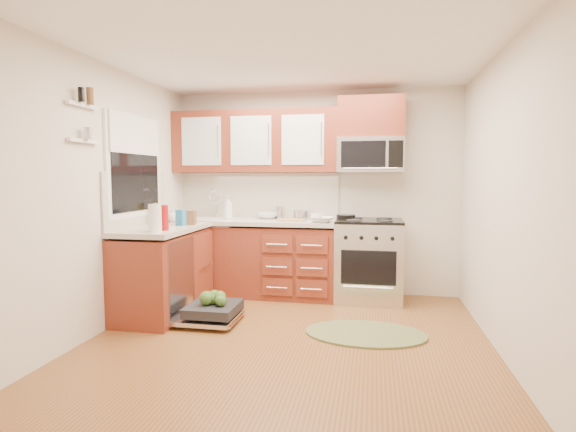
% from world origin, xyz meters
% --- Properties ---
extents(floor, '(3.50, 3.50, 0.00)m').
position_xyz_m(floor, '(0.00, 0.00, 0.00)').
color(floor, brown).
rests_on(floor, ground).
extents(ceiling, '(3.50, 3.50, 0.00)m').
position_xyz_m(ceiling, '(0.00, 0.00, 2.50)').
color(ceiling, white).
rests_on(ceiling, ground).
extents(wall_back, '(3.50, 0.04, 2.50)m').
position_xyz_m(wall_back, '(0.00, 1.75, 1.25)').
color(wall_back, beige).
rests_on(wall_back, ground).
extents(wall_front, '(3.50, 0.04, 2.50)m').
position_xyz_m(wall_front, '(0.00, -1.75, 1.25)').
color(wall_front, beige).
rests_on(wall_front, ground).
extents(wall_left, '(0.04, 3.50, 2.50)m').
position_xyz_m(wall_left, '(-1.75, 0.00, 1.25)').
color(wall_left, beige).
rests_on(wall_left, ground).
extents(wall_right, '(0.04, 3.50, 2.50)m').
position_xyz_m(wall_right, '(1.75, 0.00, 1.25)').
color(wall_right, beige).
rests_on(wall_right, ground).
extents(base_cabinet_back, '(2.05, 0.60, 0.85)m').
position_xyz_m(base_cabinet_back, '(-0.73, 1.45, 0.42)').
color(base_cabinet_back, maroon).
rests_on(base_cabinet_back, ground).
extents(base_cabinet_left, '(0.60, 1.25, 0.85)m').
position_xyz_m(base_cabinet_left, '(-1.45, 0.52, 0.42)').
color(base_cabinet_left, maroon).
rests_on(base_cabinet_left, ground).
extents(countertop_back, '(2.07, 0.64, 0.05)m').
position_xyz_m(countertop_back, '(-0.72, 1.44, 0.90)').
color(countertop_back, beige).
rests_on(countertop_back, base_cabinet_back).
extents(countertop_left, '(0.64, 1.27, 0.05)m').
position_xyz_m(countertop_left, '(-1.44, 0.53, 0.90)').
color(countertop_left, beige).
rests_on(countertop_left, base_cabinet_left).
extents(backsplash_back, '(2.05, 0.02, 0.57)m').
position_xyz_m(backsplash_back, '(-0.73, 1.74, 1.21)').
color(backsplash_back, '#B3B1A1').
rests_on(backsplash_back, ground).
extents(backsplash_left, '(0.02, 1.25, 0.57)m').
position_xyz_m(backsplash_left, '(-1.74, 0.52, 1.21)').
color(backsplash_left, '#B3B1A1').
rests_on(backsplash_left, ground).
extents(upper_cabinets, '(2.05, 0.35, 0.75)m').
position_xyz_m(upper_cabinets, '(-0.73, 1.57, 1.88)').
color(upper_cabinets, maroon).
rests_on(upper_cabinets, ground).
extents(cabinet_over_mw, '(0.76, 0.35, 0.47)m').
position_xyz_m(cabinet_over_mw, '(0.68, 1.57, 2.13)').
color(cabinet_over_mw, maroon).
rests_on(cabinet_over_mw, ground).
extents(range, '(0.76, 0.64, 0.95)m').
position_xyz_m(range, '(0.68, 1.43, 0.47)').
color(range, silver).
rests_on(range, ground).
extents(microwave, '(0.76, 0.38, 0.40)m').
position_xyz_m(microwave, '(0.68, 1.55, 1.70)').
color(microwave, silver).
rests_on(microwave, ground).
extents(sink, '(0.62, 0.50, 0.26)m').
position_xyz_m(sink, '(-1.25, 1.42, 0.80)').
color(sink, white).
rests_on(sink, ground).
extents(dishwasher, '(0.70, 0.60, 0.20)m').
position_xyz_m(dishwasher, '(-0.86, 0.30, 0.10)').
color(dishwasher, silver).
rests_on(dishwasher, ground).
extents(window, '(0.03, 1.05, 1.05)m').
position_xyz_m(window, '(-1.74, 0.50, 1.55)').
color(window, white).
rests_on(window, ground).
extents(window_blind, '(0.02, 0.96, 0.40)m').
position_xyz_m(window_blind, '(-1.71, 0.50, 1.88)').
color(window_blind, white).
rests_on(window_blind, ground).
extents(shelf_upper, '(0.04, 0.40, 0.03)m').
position_xyz_m(shelf_upper, '(-1.72, -0.35, 2.05)').
color(shelf_upper, white).
rests_on(shelf_upper, ground).
extents(shelf_lower, '(0.04, 0.40, 0.03)m').
position_xyz_m(shelf_lower, '(-1.72, -0.35, 1.75)').
color(shelf_lower, white).
rests_on(shelf_lower, ground).
extents(rug, '(1.24, 0.95, 0.02)m').
position_xyz_m(rug, '(0.67, 0.24, 0.01)').
color(rug, olive).
rests_on(rug, ground).
extents(skillet, '(0.30, 0.30, 0.04)m').
position_xyz_m(skillet, '(0.40, 1.57, 0.97)').
color(skillet, black).
rests_on(skillet, range).
extents(stock_pot, '(0.24, 0.24, 0.11)m').
position_xyz_m(stock_pot, '(-0.15, 1.60, 0.98)').
color(stock_pot, silver).
rests_on(stock_pot, countertop_back).
extents(cutting_board, '(0.34, 0.24, 0.02)m').
position_xyz_m(cutting_board, '(-0.22, 1.33, 0.94)').
color(cutting_board, '#AB814E').
rests_on(cutting_board, countertop_back).
extents(canister, '(0.12, 0.12, 0.15)m').
position_xyz_m(canister, '(-0.43, 1.65, 1.00)').
color(canister, silver).
rests_on(canister, countertop_back).
extents(paper_towel_roll, '(0.15, 0.15, 0.26)m').
position_xyz_m(paper_towel_roll, '(-1.30, 0.07, 1.06)').
color(paper_towel_roll, white).
rests_on(paper_towel_roll, countertop_left).
extents(mustard_bottle, '(0.08, 0.08, 0.23)m').
position_xyz_m(mustard_bottle, '(-1.62, 0.73, 1.04)').
color(mustard_bottle, gold).
rests_on(mustard_bottle, countertop_left).
extents(red_bottle, '(0.07, 0.07, 0.25)m').
position_xyz_m(red_bottle, '(-1.26, 0.20, 1.05)').
color(red_bottle, '#A40D11').
rests_on(red_bottle, countertop_left).
extents(wooden_box, '(0.17, 0.13, 0.16)m').
position_xyz_m(wooden_box, '(-1.25, 0.73, 1.00)').
color(wooden_box, brown).
rests_on(wooden_box, countertop_left).
extents(blue_carton, '(0.12, 0.10, 0.17)m').
position_xyz_m(blue_carton, '(-1.30, 0.66, 1.01)').
color(blue_carton, teal).
rests_on(blue_carton, countertop_left).
extents(bowl_a, '(0.32, 0.32, 0.06)m').
position_xyz_m(bowl_a, '(0.15, 1.25, 0.96)').
color(bowl_a, '#999999').
rests_on(bowl_a, countertop_back).
extents(bowl_b, '(0.28, 0.28, 0.08)m').
position_xyz_m(bowl_b, '(-0.58, 1.58, 0.96)').
color(bowl_b, '#999999').
rests_on(bowl_b, countertop_back).
extents(cup, '(0.14, 0.14, 0.10)m').
position_xyz_m(cup, '(0.08, 1.25, 0.98)').
color(cup, '#999999').
rests_on(cup, countertop_back).
extents(soap_bottle_a, '(0.15, 0.15, 0.29)m').
position_xyz_m(soap_bottle_a, '(-1.00, 1.33, 1.07)').
color(soap_bottle_a, '#999999').
rests_on(soap_bottle_a, countertop_back).
extents(soap_bottle_b, '(0.08, 0.09, 0.18)m').
position_xyz_m(soap_bottle_b, '(-1.62, 0.97, 1.01)').
color(soap_bottle_b, '#999999').
rests_on(soap_bottle_b, countertop_left).
extents(soap_bottle_c, '(0.16, 0.16, 0.15)m').
position_xyz_m(soap_bottle_c, '(-1.55, 0.97, 1.00)').
color(soap_bottle_c, '#999999').
rests_on(soap_bottle_c, countertop_left).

